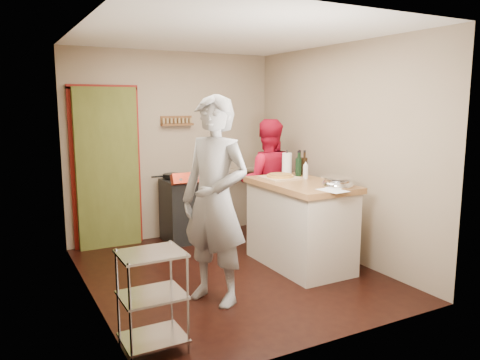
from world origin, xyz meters
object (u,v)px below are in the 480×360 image
person_stripe (215,201)px  wire_shelving (152,296)px  person_red (267,182)px  island (300,222)px  stove (186,209)px

person_stripe → wire_shelving: bearing=-81.7°
person_stripe → person_red: size_ratio=1.17×
island → person_stripe: 1.45m
stove → person_red: 1.19m
wire_shelving → person_stripe: person_stripe is taller
stove → person_stripe: person_stripe is taller
person_stripe → person_red: 2.04m
person_stripe → person_red: person_stripe is taller
stove → island: bearing=-63.3°
island → wire_shelving: bearing=-153.8°
island → person_red: person_red is taller
wire_shelving → person_red: bearing=41.8°
stove → wire_shelving: bearing=-116.9°
stove → island: (0.80, -1.58, 0.07)m
wire_shelving → island: size_ratio=0.56×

